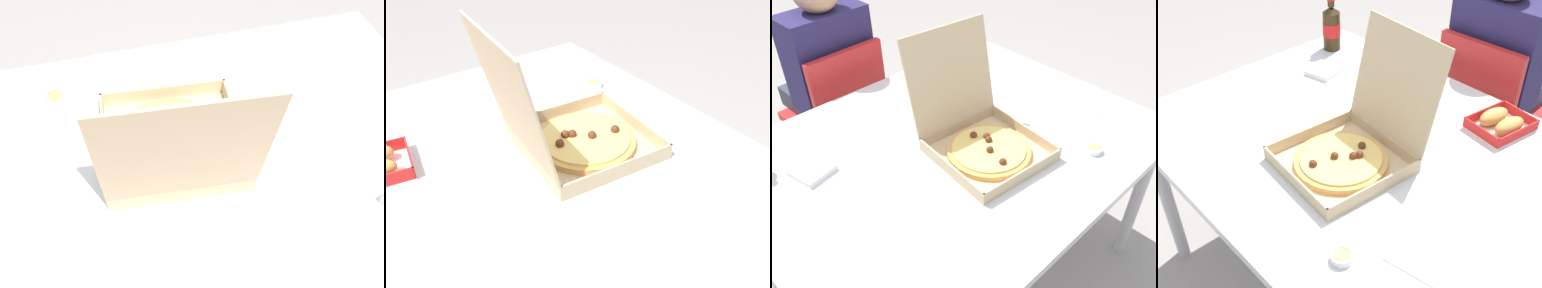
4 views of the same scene
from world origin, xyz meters
The scene contains 3 objects.
dining_table centered at (0.00, 0.00, 0.64)m, with size 1.36×1.06×0.71m.
pizza_box_open centered at (0.05, -0.09, 0.76)m, with size 0.37×0.44×0.37m.
dipping_sauce_cup centered at (0.30, -0.36, 0.72)m, with size 0.06×0.06×0.02m.
Camera 1 is at (0.19, 0.59, 1.56)m, focal length 42.92 mm.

